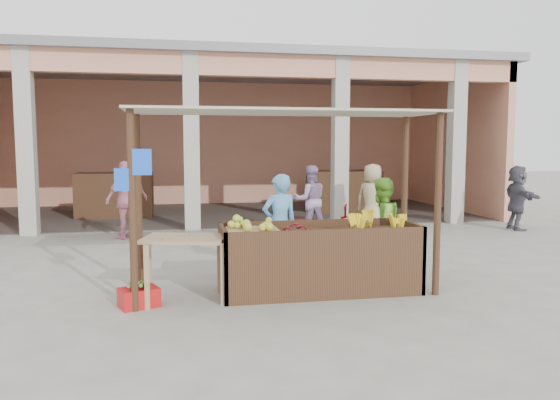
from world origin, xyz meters
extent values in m
plane|color=gray|center=(0.00, 0.00, 0.00)|extent=(60.00, 60.00, 0.00)
cube|color=tan|center=(0.00, 11.40, 2.00)|extent=(14.00, 0.20, 4.00)
cube|color=tan|center=(6.90, 8.50, 2.00)|extent=(0.20, 6.00, 4.00)
cube|color=tan|center=(0.00, 5.65, 3.75)|extent=(14.00, 0.30, 0.50)
cube|color=slate|center=(0.00, 8.50, 4.10)|extent=(14.40, 6.40, 0.20)
cube|color=#B9B5AA|center=(-4.50, 5.65, 2.00)|extent=(0.35, 0.35, 4.00)
cube|color=#B9B5AA|center=(-1.00, 5.65, 2.00)|extent=(0.35, 0.35, 4.00)
cube|color=#B9B5AA|center=(2.50, 5.65, 2.00)|extent=(0.35, 0.35, 4.00)
cube|color=#B9B5AA|center=(5.50, 5.65, 2.00)|extent=(0.35, 0.35, 4.00)
cube|color=#49301D|center=(-3.00, 8.50, 0.60)|extent=(2.00, 1.20, 1.20)
cube|color=#49301D|center=(3.50, 8.50, 0.60)|extent=(2.00, 1.20, 1.20)
cube|color=#49301D|center=(0.50, 0.00, 0.40)|extent=(2.60, 0.95, 0.80)
cylinder|color=#49301D|center=(-1.85, -0.45, 1.18)|extent=(0.09, 0.09, 2.35)
cylinder|color=#49301D|center=(1.95, -0.45, 1.18)|extent=(0.09, 0.09, 2.35)
cylinder|color=#49301D|center=(-1.85, 0.60, 1.18)|extent=(0.09, 0.09, 2.35)
cylinder|color=#49301D|center=(1.95, 0.60, 1.18)|extent=(0.09, 0.09, 2.35)
cube|color=beige|center=(0.05, 0.08, 2.37)|extent=(4.00, 1.35, 0.03)
cube|color=blue|center=(-1.73, -0.45, 1.75)|extent=(0.22, 0.08, 0.30)
cube|color=blue|center=(-1.95, -0.45, 1.55)|extent=(0.18, 0.07, 0.26)
cube|color=#A78756|center=(-0.39, 0.02, 0.83)|extent=(0.66, 0.57, 0.06)
ellipsoid|color=#CFD03D|center=(-0.39, 0.02, 0.92)|extent=(0.56, 0.49, 0.12)
ellipsoid|color=maroon|center=(0.18, -0.01, 0.87)|extent=(0.46, 0.37, 0.14)
cube|color=tan|center=(-1.26, -0.12, 0.79)|extent=(1.13, 0.89, 0.04)
cube|color=tan|center=(-1.71, -0.40, 0.38)|extent=(0.06, 0.06, 0.77)
cube|color=tan|center=(-0.81, -0.40, 0.38)|extent=(0.06, 0.06, 0.77)
cube|color=tan|center=(-1.71, 0.16, 0.38)|extent=(0.06, 0.06, 0.77)
cube|color=tan|center=(-0.81, 0.16, 0.38)|extent=(0.06, 0.06, 0.77)
cube|color=red|center=(-1.81, -0.29, 0.12)|extent=(0.53, 0.46, 0.23)
ellipsoid|color=maroon|center=(2.41, 5.42, 0.31)|extent=(0.45, 0.45, 0.62)
ellipsoid|color=maroon|center=(2.76, 5.47, 0.31)|extent=(0.45, 0.45, 0.62)
ellipsoid|color=maroon|center=(2.59, 5.73, 0.31)|extent=(0.45, 0.45, 0.62)
imported|color=#60ACEA|center=(0.16, 1.00, 0.81)|extent=(0.69, 0.57, 1.62)
imported|color=#7FD03A|center=(1.73, 0.94, 0.76)|extent=(0.85, 0.76, 1.53)
imported|color=#920410|center=(1.02, 2.08, 0.49)|extent=(1.22, 1.97, 0.97)
imported|color=pink|center=(-2.37, 4.78, 0.87)|extent=(1.14, 1.04, 1.73)
imported|color=tan|center=(2.86, 4.39, 0.85)|extent=(0.96, 0.96, 1.71)
imported|color=#4C4A57|center=(6.35, 4.34, 0.78)|extent=(0.82, 1.53, 1.57)
imported|color=#957DA5|center=(1.52, 4.64, 0.82)|extent=(0.81, 0.47, 1.65)
camera|label=1|loc=(-1.34, -6.91, 1.94)|focal=35.00mm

